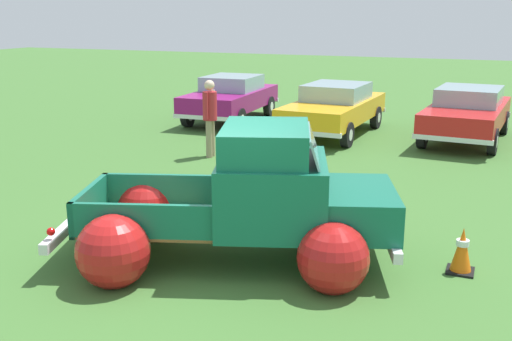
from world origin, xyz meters
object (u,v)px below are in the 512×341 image
at_px(show_car_0, 231,97).
at_px(show_car_2, 467,112).
at_px(spectator_0, 210,113).
at_px(lane_cone_0, 462,250).
at_px(show_car_1, 334,107).
at_px(lane_cone_1, 365,196).
at_px(vintage_pickup_truck, 254,208).

height_order(show_car_0, show_car_2, same).
bearing_deg(spectator_0, lane_cone_0, 138.42).
distance_m(show_car_1, show_car_2, 3.58).
bearing_deg(show_car_1, lane_cone_1, 22.52).
distance_m(vintage_pickup_truck, lane_cone_0, 2.87).
relative_size(vintage_pickup_truck, lane_cone_0, 7.92).
distance_m(show_car_1, lane_cone_0, 9.49).
distance_m(vintage_pickup_truck, spectator_0, 6.35).
relative_size(vintage_pickup_truck, show_car_1, 1.06).
height_order(show_car_1, lane_cone_0, show_car_1).
bearing_deg(show_car_2, lane_cone_0, 7.87).
bearing_deg(show_car_2, show_car_0, -88.25).
relative_size(show_car_1, lane_cone_0, 7.45).
xyz_separation_m(show_car_0, lane_cone_1, (5.97, -7.46, -0.47)).
height_order(vintage_pickup_truck, show_car_1, vintage_pickup_truck).
distance_m(show_car_1, spectator_0, 4.33).
xyz_separation_m(show_car_2, lane_cone_0, (0.54, -9.09, -0.47)).
bearing_deg(show_car_2, vintage_pickup_truck, -8.36).
relative_size(show_car_2, lane_cone_0, 7.43).
bearing_deg(spectator_0, show_car_0, -74.86).
height_order(vintage_pickup_truck, spectator_0, vintage_pickup_truck).
xyz_separation_m(vintage_pickup_truck, show_car_1, (-1.33, 9.20, 0.03)).
height_order(show_car_1, spectator_0, spectator_0).
xyz_separation_m(vintage_pickup_truck, spectator_0, (-3.36, 5.39, 0.31)).
bearing_deg(show_car_2, show_car_1, -76.95).
relative_size(vintage_pickup_truck, lane_cone_1, 7.92).
height_order(show_car_2, spectator_0, spectator_0).
bearing_deg(show_car_1, show_car_2, 101.57).
bearing_deg(vintage_pickup_truck, lane_cone_1, 50.39).
xyz_separation_m(show_car_0, lane_cone_0, (7.72, -9.43, -0.47)).
distance_m(show_car_0, show_car_2, 7.18).
bearing_deg(vintage_pickup_truck, show_car_2, 58.75).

